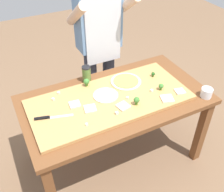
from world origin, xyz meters
The scene contains 24 objects.
ground_plane centered at (0.00, 0.00, 0.00)m, with size 8.00×8.00×0.00m, color brown.
prep_table centered at (0.00, 0.00, 0.65)m, with size 1.52×0.82×0.75m.
cutting_board centered at (-0.05, -0.01, 0.76)m, with size 1.28×0.59×0.03m, color tan.
chefs_knife centered at (-0.56, -0.01, 0.78)m, with size 0.28×0.09×0.02m.
pizza_whole_cheese_artichoke centered at (-0.07, 0.03, 0.78)m, with size 0.20×0.20×0.02m.
pizza_whole_pesto_green centered at (0.17, 0.13, 0.78)m, with size 0.26×0.26×0.02m.
pizza_slice_far_left centered at (-0.33, 0.04, 0.78)m, with size 0.08×0.08×0.01m, color beige.
pizza_slice_far_right centered at (0.35, -0.23, 0.78)m, with size 0.10×0.10×0.01m, color beige.
pizza_slice_near_left centered at (-0.01, -0.15, 0.78)m, with size 0.09×0.09×0.01m, color beige.
pizza_slice_center centered at (0.50, -0.20, 0.78)m, with size 0.08×0.08×0.01m, color beige.
pizza_slice_near_right centered at (-0.25, -0.06, 0.78)m, with size 0.09×0.09×0.01m, color beige.
broccoli_floret_back_right centered at (0.37, -0.10, 0.81)m, with size 0.04×0.04×0.06m.
broccoli_floret_back_left centered at (0.42, 0.09, 0.80)m, with size 0.03×0.03×0.05m.
broccoli_floret_center_left centered at (-0.16, 0.23, 0.82)m, with size 0.05×0.05×0.07m.
broccoli_floret_back_mid centered at (0.09, -0.17, 0.82)m, with size 0.05×0.05×0.07m.
cheese_crumble_a centered at (0.07, -0.08, 0.78)m, with size 0.02×0.02×0.02m, color white.
cheese_crumble_b centered at (-0.40, 0.23, 0.78)m, with size 0.02×0.02×0.02m, color white.
cheese_crumble_c centered at (-0.34, -0.21, 0.78)m, with size 0.02×0.02×0.02m, color white.
cheese_crumble_d centered at (-0.47, 0.17, 0.78)m, with size 0.02×0.02×0.02m, color silver.
cheese_crumble_e centered at (-0.09, -0.20, 0.78)m, with size 0.02×0.02×0.02m, color silver.
cheese_crumble_f centered at (0.29, -0.09, 0.78)m, with size 0.02×0.02×0.02m, color silver.
flour_cup centered at (0.67, -0.32, 0.78)m, with size 0.09×0.09×0.08m.
sauce_jar centered at (-0.12, 0.32, 0.83)m, with size 0.08×0.08×0.15m.
cook_center centered at (0.13, 0.59, 1.00)m, with size 0.54×0.39×1.67m.
Camera 1 is at (-0.78, -1.48, 2.10)m, focal length 42.24 mm.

